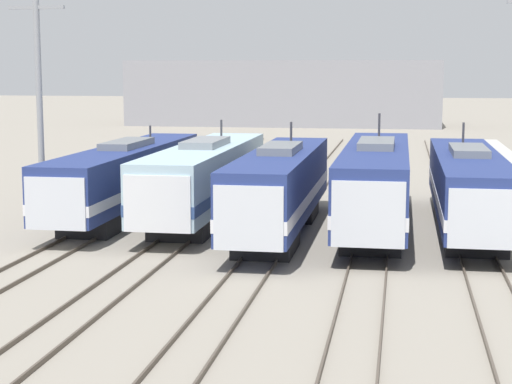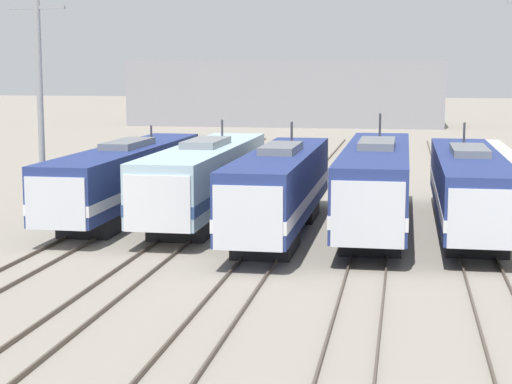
{
  "view_description": "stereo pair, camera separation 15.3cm",
  "coord_description": "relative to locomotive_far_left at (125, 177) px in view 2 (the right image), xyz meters",
  "views": [
    {
      "loc": [
        5.49,
        -31.99,
        7.63
      ],
      "look_at": [
        -0.61,
        3.76,
        2.39
      ],
      "focal_mm": 60.0,
      "sensor_mm": 36.0,
      "label": 1
    },
    {
      "loc": [
        5.64,
        -31.96,
        7.63
      ],
      "look_at": [
        -0.61,
        3.76,
        2.39
      ],
      "focal_mm": 60.0,
      "sensor_mm": 36.0,
      "label": 2
    }
  ],
  "objects": [
    {
      "name": "rail_pair_center",
      "position": [
        8.66,
        -10.3,
        -1.96
      ],
      "size": [
        1.51,
        120.0,
        0.15
      ],
      "color": "#4C4238",
      "rests_on": "ground_plane"
    },
    {
      "name": "ground_plane",
      "position": [
        8.66,
        -10.3,
        -2.03
      ],
      "size": [
        400.0,
        400.0,
        0.0
      ],
      "primitive_type": "plane",
      "color": "gray"
    },
    {
      "name": "locomotive_center",
      "position": [
        8.66,
        -3.82,
        0.12
      ],
      "size": [
        2.89,
        16.99,
        4.99
      ],
      "color": "black",
      "rests_on": "ground_plane"
    },
    {
      "name": "rail_pair_center_right",
      "position": [
        12.99,
        -10.3,
        -1.96
      ],
      "size": [
        1.51,
        120.0,
        0.15
      ],
      "color": "#4C4238",
      "rests_on": "ground_plane"
    },
    {
      "name": "locomotive_center_left",
      "position": [
        4.33,
        -0.51,
        0.08
      ],
      "size": [
        3.13,
        17.78,
        4.85
      ],
      "color": "#232326",
      "rests_on": "ground_plane"
    },
    {
      "name": "depot_building",
      "position": [
        -1.76,
        74.66,
        2.33
      ],
      "size": [
        41.85,
        13.33,
        8.72
      ],
      "color": "gray",
      "rests_on": "ground_plane"
    },
    {
      "name": "catenary_tower_left",
      "position": [
        -3.08,
        -3.35,
        4.23
      ],
      "size": [
        2.8,
        0.3,
        11.94
      ],
      "color": "gray",
      "rests_on": "ground_plane"
    },
    {
      "name": "locomotive_far_right",
      "position": [
        17.31,
        -1.3,
        0.02
      ],
      "size": [
        3.04,
        18.51,
        4.87
      ],
      "color": "black",
      "rests_on": "ground_plane"
    },
    {
      "name": "rail_pair_center_left",
      "position": [
        4.33,
        -10.3,
        -1.96
      ],
      "size": [
        1.51,
        120.0,
        0.15
      ],
      "color": "#4C4238",
      "rests_on": "ground_plane"
    },
    {
      "name": "rail_pair_far_left",
      "position": [
        -0.0,
        -10.3,
        -1.96
      ],
      "size": [
        1.5,
        120.0,
        0.15
      ],
      "color": "#4C4238",
      "rests_on": "ground_plane"
    },
    {
      "name": "locomotive_far_left",
      "position": [
        0.0,
        0.0,
        0.0
      ],
      "size": [
        2.91,
        19.26,
        4.43
      ],
      "color": "black",
      "rests_on": "ground_plane"
    },
    {
      "name": "rail_pair_far_right",
      "position": [
        17.31,
        -10.3,
        -1.96
      ],
      "size": [
        1.5,
        120.0,
        0.15
      ],
      "color": "#4C4238",
      "rests_on": "ground_plane"
    },
    {
      "name": "locomotive_center_right",
      "position": [
        12.99,
        -1.78,
        0.17
      ],
      "size": [
        3.05,
        18.44,
        5.33
      ],
      "color": "black",
      "rests_on": "ground_plane"
    }
  ]
}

